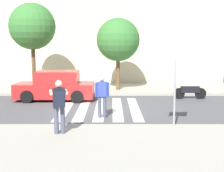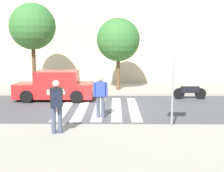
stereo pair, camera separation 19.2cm
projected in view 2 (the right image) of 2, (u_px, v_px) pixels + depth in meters
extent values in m
plane|color=#4C4C4F|center=(99.00, 109.00, 14.35)|extent=(120.00, 120.00, 0.00)
cube|color=#9E998C|center=(87.00, 156.00, 8.20)|extent=(60.00, 6.00, 0.14)
cube|color=#9E998C|center=(104.00, 88.00, 20.28)|extent=(60.00, 4.80, 0.14)
cube|color=beige|center=(106.00, 43.00, 24.23)|extent=(56.00, 4.00, 6.05)
cube|color=silver|center=(65.00, 108.00, 14.57)|extent=(0.44, 5.20, 0.01)
cube|color=silver|center=(82.00, 108.00, 14.56)|extent=(0.44, 5.20, 0.01)
cube|color=silver|center=(99.00, 108.00, 14.55)|extent=(0.44, 5.20, 0.01)
cube|color=silver|center=(116.00, 108.00, 14.54)|extent=(0.44, 5.20, 0.01)
cube|color=silver|center=(133.00, 108.00, 14.53)|extent=(0.44, 5.20, 0.01)
cylinder|color=gray|center=(173.00, 93.00, 10.75)|extent=(0.07, 0.07, 2.36)
cube|color=white|center=(173.00, 60.00, 10.61)|extent=(0.76, 0.03, 0.76)
cube|color=red|center=(173.00, 60.00, 10.63)|extent=(0.66, 0.02, 0.66)
cylinder|color=#474C60|center=(54.00, 120.00, 9.95)|extent=(0.15, 0.15, 0.88)
cylinder|color=#474C60|center=(60.00, 120.00, 9.99)|extent=(0.15, 0.15, 0.88)
cube|color=black|center=(56.00, 97.00, 9.87)|extent=(0.42, 0.32, 0.60)
sphere|color=beige|center=(56.00, 84.00, 9.81)|extent=(0.23, 0.23, 0.23)
cylinder|color=beige|center=(48.00, 92.00, 10.01)|extent=(0.23, 0.59, 0.10)
cylinder|color=beige|center=(63.00, 92.00, 10.11)|extent=(0.23, 0.59, 0.10)
cube|color=black|center=(56.00, 90.00, 10.23)|extent=(0.16, 0.13, 0.10)
cube|color=black|center=(57.00, 99.00, 9.65)|extent=(0.36, 0.27, 0.48)
cylinder|color=#474C60|center=(98.00, 107.00, 12.65)|extent=(0.15, 0.15, 0.88)
cylinder|color=#474C60|center=(103.00, 107.00, 12.65)|extent=(0.15, 0.15, 0.88)
cube|color=#33479E|center=(100.00, 89.00, 12.55)|extent=(0.39, 0.26, 0.60)
sphere|color=beige|center=(100.00, 78.00, 12.49)|extent=(0.23, 0.23, 0.23)
cylinder|color=#33479E|center=(94.00, 90.00, 12.54)|extent=(0.10, 0.10, 0.58)
cylinder|color=#33479E|center=(106.00, 89.00, 12.56)|extent=(0.10, 0.10, 0.58)
cube|color=red|center=(55.00, 90.00, 16.58)|extent=(4.10, 1.70, 0.76)
cube|color=red|center=(57.00, 77.00, 16.48)|extent=(2.20, 1.56, 0.64)
cube|color=slate|center=(37.00, 77.00, 16.49)|extent=(0.10, 1.50, 0.54)
cube|color=slate|center=(75.00, 77.00, 16.47)|extent=(0.10, 1.50, 0.51)
cylinder|color=black|center=(26.00, 97.00, 15.78)|extent=(0.64, 0.22, 0.64)
cylinder|color=black|center=(35.00, 91.00, 17.47)|extent=(0.64, 0.22, 0.64)
cylinder|color=black|center=(77.00, 97.00, 15.76)|extent=(0.64, 0.22, 0.64)
cylinder|color=black|center=(80.00, 91.00, 17.44)|extent=(0.64, 0.22, 0.64)
cylinder|color=black|center=(179.00, 94.00, 16.84)|extent=(0.60, 0.10, 0.60)
cylinder|color=black|center=(200.00, 94.00, 16.83)|extent=(0.60, 0.10, 0.60)
cube|color=black|center=(190.00, 90.00, 16.81)|extent=(1.00, 0.20, 0.36)
cylinder|color=gray|center=(180.00, 83.00, 16.77)|extent=(0.04, 0.60, 0.04)
cylinder|color=brown|center=(34.00, 66.00, 18.87)|extent=(0.24, 0.24, 3.02)
sphere|color=#387533|center=(33.00, 26.00, 18.55)|extent=(2.76, 2.76, 2.76)
cylinder|color=brown|center=(118.00, 71.00, 19.21)|extent=(0.24, 0.24, 2.28)
sphere|color=#387533|center=(118.00, 40.00, 18.94)|extent=(2.63, 2.63, 2.63)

